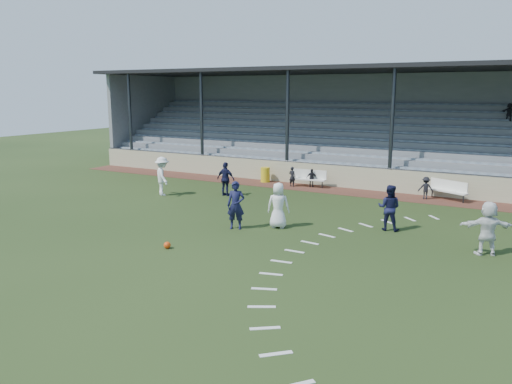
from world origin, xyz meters
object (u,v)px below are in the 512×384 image
football (167,245)px  player_navy_lead (236,205)px  trash_bin (265,175)px  bench_left (309,177)px  bench_right (448,188)px  player_white_lead (278,205)px

football → player_navy_lead: 3.45m
trash_bin → player_navy_lead: (3.72, -9.45, 0.49)m
bench_left → player_navy_lead: 9.36m
bench_right → football: bearing=-94.6°
bench_right → football: 14.63m
trash_bin → player_white_lead: player_white_lead is taller
bench_left → bench_right: bearing=-2.1°
football → player_white_lead: size_ratio=0.13×
bench_right → bench_left: bearing=-153.9°
bench_left → player_navy_lead: player_navy_lead is taller
football → player_navy_lead: (0.75, 3.27, 0.81)m
bench_right → player_navy_lead: (-6.39, -9.50, 0.35)m
bench_right → trash_bin: 10.11m
bench_right → player_white_lead: bearing=-95.8°
trash_bin → football: bearing=-76.9°
trash_bin → football: trash_bin is taller
player_white_lead → player_navy_lead: 1.65m
bench_right → player_navy_lead: player_navy_lead is taller
bench_right → player_navy_lead: size_ratio=1.06×
bench_left → bench_right: same height
bench_right → player_navy_lead: bearing=-99.3°
bench_left → bench_right: 7.32m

